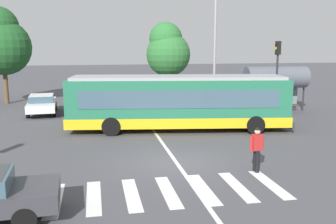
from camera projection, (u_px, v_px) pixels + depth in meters
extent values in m
plane|color=#47474C|center=(176.00, 163.00, 15.45)|extent=(160.00, 160.00, 0.00)
cylinder|color=black|center=(245.00, 117.00, 22.66)|extent=(1.03, 0.44, 1.00)
cylinder|color=black|center=(255.00, 125.00, 20.36)|extent=(1.03, 0.44, 1.00)
cylinder|color=black|center=(115.00, 118.00, 22.30)|extent=(1.03, 0.44, 1.00)
cylinder|color=black|center=(111.00, 126.00, 19.99)|extent=(1.03, 0.44, 1.00)
cube|color=#236B4C|center=(178.00, 102.00, 21.12)|extent=(12.29, 4.28, 2.55)
cube|color=gold|center=(178.00, 119.00, 21.29)|extent=(12.41, 4.32, 0.55)
cube|color=#3D5666|center=(178.00, 96.00, 21.07)|extent=(10.86, 4.12, 0.96)
cube|color=#3D5666|center=(284.00, 97.00, 21.37)|extent=(0.37, 2.23, 1.63)
cube|color=black|center=(285.00, 82.00, 21.21)|extent=(0.34, 1.93, 0.28)
cube|color=#99999E|center=(178.00, 77.00, 20.88)|extent=(11.78, 4.00, 0.16)
cube|color=#28282B|center=(285.00, 122.00, 21.62)|extent=(0.49, 2.54, 0.36)
cylinder|color=black|center=(255.00, 160.00, 14.35)|extent=(0.16, 0.16, 0.85)
cylinder|color=black|center=(257.00, 162.00, 14.21)|extent=(0.16, 0.16, 0.85)
cube|color=#B22323|center=(257.00, 142.00, 14.15)|extent=(0.44, 0.32, 0.60)
cylinder|color=#B22323|center=(251.00, 144.00, 14.08)|extent=(0.10, 0.10, 0.55)
cylinder|color=#B22323|center=(262.00, 143.00, 14.24)|extent=(0.10, 0.10, 0.55)
sphere|color=tan|center=(257.00, 132.00, 14.08)|extent=(0.22, 0.22, 0.22)
sphere|color=black|center=(258.00, 130.00, 14.07)|extent=(0.19, 0.19, 0.19)
cylinder|color=black|center=(31.00, 195.00, 11.33)|extent=(0.65, 0.23, 0.64)
cylinder|color=black|center=(24.00, 219.00, 9.72)|extent=(0.65, 0.23, 0.64)
cylinder|color=black|center=(31.00, 107.00, 27.49)|extent=(0.24, 0.65, 0.64)
cylinder|color=black|center=(55.00, 106.00, 27.92)|extent=(0.24, 0.65, 0.64)
cylinder|color=black|center=(28.00, 113.00, 24.84)|extent=(0.24, 0.65, 0.64)
cylinder|color=black|center=(54.00, 112.00, 25.27)|extent=(0.24, 0.65, 0.64)
cube|color=white|center=(42.00, 105.00, 26.33)|extent=(2.13, 4.62, 0.52)
cube|color=#3D5666|center=(42.00, 98.00, 26.16)|extent=(1.75, 2.27, 0.44)
cube|color=white|center=(41.00, 96.00, 26.13)|extent=(1.66, 2.08, 0.09)
cylinder|color=black|center=(69.00, 104.00, 28.71)|extent=(0.21, 0.64, 0.64)
cylinder|color=black|center=(91.00, 103.00, 29.06)|extent=(0.21, 0.64, 0.64)
cylinder|color=black|center=(67.00, 110.00, 26.03)|extent=(0.21, 0.64, 0.64)
cylinder|color=black|center=(92.00, 109.00, 26.37)|extent=(0.21, 0.64, 0.64)
cube|color=black|center=(79.00, 102.00, 27.49)|extent=(1.89, 4.53, 0.52)
cube|color=#3D5666|center=(79.00, 96.00, 27.32)|extent=(1.63, 2.18, 0.44)
cube|color=black|center=(79.00, 93.00, 27.28)|extent=(1.56, 2.00, 0.09)
cylinder|color=black|center=(105.00, 104.00, 28.77)|extent=(0.25, 0.65, 0.64)
cylinder|color=black|center=(127.00, 103.00, 29.22)|extent=(0.25, 0.65, 0.64)
cylinder|color=black|center=(110.00, 110.00, 26.13)|extent=(0.25, 0.65, 0.64)
cylinder|color=black|center=(134.00, 109.00, 26.58)|extent=(0.25, 0.65, 0.64)
cube|color=#B7BABF|center=(119.00, 102.00, 27.62)|extent=(2.19, 4.64, 0.52)
cube|color=#3D5666|center=(119.00, 96.00, 27.45)|extent=(1.78, 2.29, 0.44)
cube|color=#B7BABF|center=(119.00, 93.00, 27.42)|extent=(1.69, 2.10, 0.09)
cylinder|color=black|center=(140.00, 103.00, 29.08)|extent=(0.26, 0.66, 0.64)
cylinder|color=black|center=(161.00, 102.00, 29.55)|extent=(0.26, 0.66, 0.64)
cylinder|color=black|center=(149.00, 109.00, 26.45)|extent=(0.26, 0.66, 0.64)
cylinder|color=black|center=(172.00, 108.00, 26.92)|extent=(0.26, 0.66, 0.64)
cube|color=#38383D|center=(155.00, 101.00, 27.94)|extent=(2.24, 4.65, 0.52)
cube|color=#3D5666|center=(156.00, 95.00, 27.77)|extent=(1.80, 2.30, 0.44)
cube|color=#38383D|center=(156.00, 93.00, 27.74)|extent=(1.71, 2.12, 0.09)
cylinder|color=black|center=(174.00, 103.00, 29.53)|extent=(0.26, 0.66, 0.64)
cylinder|color=black|center=(195.00, 102.00, 30.00)|extent=(0.26, 0.66, 0.64)
cylinder|color=black|center=(186.00, 108.00, 26.90)|extent=(0.26, 0.66, 0.64)
cylinder|color=black|center=(208.00, 107.00, 27.37)|extent=(0.26, 0.66, 0.64)
cube|color=#AD1E1E|center=(191.00, 100.00, 28.39)|extent=(2.25, 4.66, 0.52)
cube|color=#3D5666|center=(191.00, 94.00, 28.23)|extent=(1.81, 2.31, 0.44)
cube|color=#AD1E1E|center=(191.00, 92.00, 28.19)|extent=(1.72, 2.12, 0.09)
cylinder|color=black|center=(208.00, 100.00, 30.62)|extent=(0.22, 0.65, 0.64)
cylinder|color=black|center=(227.00, 100.00, 30.98)|extent=(0.22, 0.65, 0.64)
cylinder|color=black|center=(220.00, 106.00, 27.94)|extent=(0.22, 0.65, 0.64)
cylinder|color=black|center=(241.00, 105.00, 28.30)|extent=(0.22, 0.65, 0.64)
cube|color=#234293|center=(224.00, 99.00, 29.40)|extent=(1.95, 4.55, 0.52)
cube|color=#3D5666|center=(225.00, 93.00, 29.23)|extent=(1.67, 2.21, 0.44)
cube|color=#234293|center=(225.00, 90.00, 29.20)|extent=(1.59, 2.02, 0.09)
cylinder|color=#28282B|center=(276.00, 85.00, 25.73)|extent=(0.14, 0.14, 4.10)
cube|color=black|center=(278.00, 48.00, 25.29)|extent=(0.28, 0.32, 0.90)
cylinder|color=#410907|center=(276.00, 44.00, 25.21)|extent=(0.04, 0.20, 0.20)
cylinder|color=yellow|center=(276.00, 48.00, 25.27)|extent=(0.04, 0.20, 0.20)
cylinder|color=#093B10|center=(276.00, 53.00, 25.32)|extent=(0.04, 0.20, 0.20)
cylinder|color=#28282B|center=(246.00, 97.00, 26.66)|extent=(0.12, 0.12, 2.30)
cylinder|color=#28282B|center=(303.00, 95.00, 27.50)|extent=(0.12, 0.12, 2.30)
cube|color=slate|center=(271.00, 93.00, 27.73)|extent=(4.23, 0.04, 1.93)
cylinder|color=#515660|center=(276.00, 77.00, 26.84)|extent=(4.50, 1.54, 1.54)
cube|color=#4C3823|center=(275.00, 106.00, 27.20)|extent=(3.53, 0.36, 0.08)
cylinder|color=#939399|center=(215.00, 51.00, 28.08)|extent=(0.20, 0.20, 8.61)
cylinder|color=brown|center=(6.00, 85.00, 30.86)|extent=(0.36, 0.36, 3.00)
sphere|color=#1E5123|center=(3.00, 47.00, 30.32)|extent=(4.46, 4.46, 4.46)
cylinder|color=brown|center=(168.00, 83.00, 35.08)|extent=(0.36, 0.36, 2.48)
sphere|color=#2D7033|center=(168.00, 54.00, 34.62)|extent=(4.03, 4.03, 4.03)
sphere|color=#2D7033|center=(166.00, 39.00, 34.45)|extent=(3.02, 3.02, 3.02)
cube|color=silver|center=(54.00, 200.00, 11.71)|extent=(0.45, 2.80, 0.01)
cube|color=silver|center=(94.00, 197.00, 11.94)|extent=(0.45, 2.80, 0.01)
cube|color=silver|center=(132.00, 194.00, 12.17)|extent=(0.45, 2.80, 0.01)
cube|color=silver|center=(168.00, 192.00, 12.40)|extent=(0.45, 2.80, 0.01)
cube|color=silver|center=(203.00, 189.00, 12.63)|extent=(0.45, 2.80, 0.01)
cube|color=silver|center=(237.00, 186.00, 12.85)|extent=(0.45, 2.80, 0.01)
cube|color=silver|center=(270.00, 184.00, 13.08)|extent=(0.45, 2.80, 0.01)
cube|color=silver|center=(167.00, 150.00, 17.39)|extent=(0.16, 24.00, 0.01)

